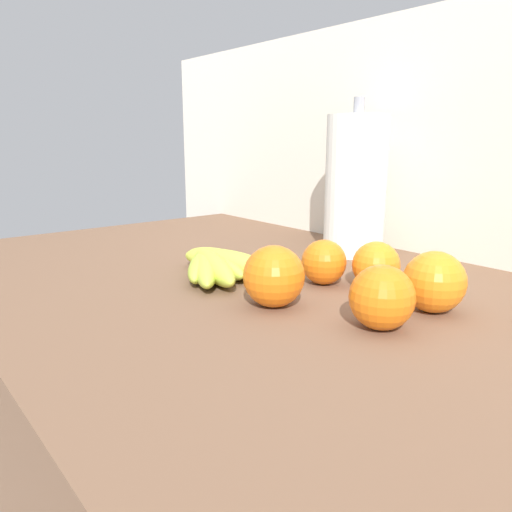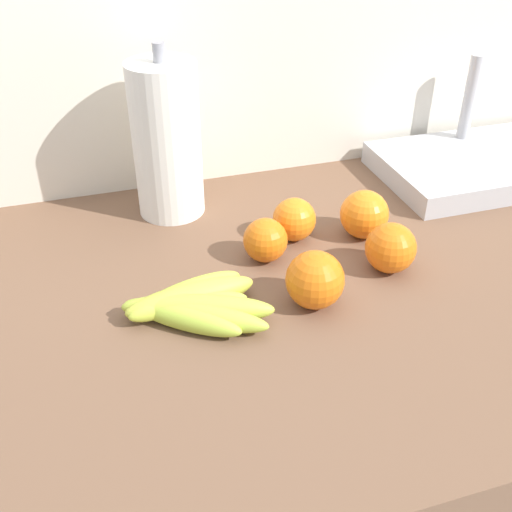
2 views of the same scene
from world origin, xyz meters
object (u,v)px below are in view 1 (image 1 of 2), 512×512
(orange_center, at_px, (274,276))
(paper_towel_roll, at_px, (355,186))
(orange_back_right, at_px, (380,298))
(orange_right, at_px, (324,262))
(banana_bunch, at_px, (215,265))
(orange_front, at_px, (434,282))
(orange_back_left, at_px, (376,265))

(orange_center, distance_m, paper_towel_roll, 0.36)
(orange_back_right, bearing_deg, orange_right, 153.28)
(orange_right, xyz_separation_m, paper_towel_roll, (-0.11, 0.19, 0.10))
(orange_right, bearing_deg, banana_bunch, -143.22)
(paper_towel_roll, bearing_deg, banana_bunch, -95.82)
(orange_front, relative_size, paper_towel_roll, 0.27)
(orange_right, bearing_deg, orange_back_right, -26.72)
(orange_right, bearing_deg, orange_back_left, 34.94)
(orange_back_right, bearing_deg, banana_bunch, -176.51)
(orange_back_right, bearing_deg, paper_towel_roll, 134.74)
(orange_center, distance_m, orange_back_left, 0.17)
(orange_center, bearing_deg, paper_towel_roll, 113.35)
(orange_right, height_order, orange_back_left, orange_back_left)
(orange_back_right, relative_size, orange_right, 1.11)
(orange_back_right, height_order, orange_back_left, orange_back_right)
(orange_back_right, xyz_separation_m, orange_front, (0.00, 0.10, 0.00))
(orange_center, xyz_separation_m, orange_back_left, (0.03, 0.17, -0.01))
(paper_towel_roll, bearing_deg, orange_front, -31.97)
(orange_back_right, xyz_separation_m, orange_back_left, (-0.11, 0.13, -0.00))
(orange_right, height_order, orange_center, orange_center)
(banana_bunch, height_order, orange_right, orange_right)
(banana_bunch, relative_size, paper_towel_roll, 0.72)
(orange_back_right, distance_m, orange_right, 0.19)
(orange_right, relative_size, orange_front, 0.87)
(orange_back_left, bearing_deg, orange_right, -145.06)
(banana_bunch, xyz_separation_m, orange_right, (0.14, 0.10, 0.01))
(orange_back_right, distance_m, paper_towel_roll, 0.40)
(orange_back_left, bearing_deg, banana_bunch, -143.78)
(orange_center, bearing_deg, orange_right, 103.43)
(orange_back_right, relative_size, orange_back_left, 1.09)
(orange_center, xyz_separation_m, paper_towel_roll, (-0.14, 0.32, 0.09))
(orange_back_left, height_order, paper_towel_roll, paper_towel_roll)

